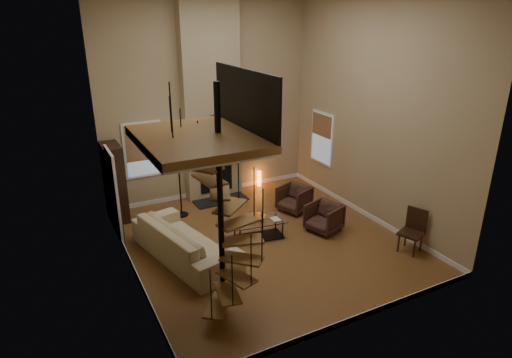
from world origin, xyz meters
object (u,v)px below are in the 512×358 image
hutch (115,184)px  floor_lamp (178,164)px  accent_lamp (259,178)px  armchair_far (326,217)px  coffee_table (259,227)px  side_chair (413,229)px  sofa (184,241)px  armchair_near (296,198)px

hutch → floor_lamp: hutch is taller
floor_lamp → accent_lamp: size_ratio=3.71×
armchair_far → accent_lamp: (-0.09, 3.30, -0.10)m
accent_lamp → coffee_table: bearing=-118.0°
accent_lamp → side_chair: size_ratio=0.46×
hutch → coffee_table: size_ratio=1.54×
hutch → floor_lamp: bearing=-21.3°
hutch → sofa: 2.84m
armchair_far → floor_lamp: size_ratio=0.44×
hutch → coffee_table: 3.83m
floor_lamp → sofa: bearing=-106.5°
coffee_table → hutch: bearing=136.3°
armchair_near → floor_lamp: 3.21m
hutch → side_chair: size_ratio=2.04×
sofa → coffee_table: (1.83, 0.03, -0.11)m
sofa → accent_lamp: sofa is taller
side_chair → accent_lamp: bearing=103.9°
armchair_near → coffee_table: bearing=-82.1°
hutch → sofa: hutch is taller
floor_lamp → side_chair: bearing=-45.6°
sofa → accent_lamp: (3.38, 2.95, -0.15)m
sofa → floor_lamp: (0.61, 2.05, 1.02)m
floor_lamp → hutch: bearing=158.7°
side_chair → floor_lamp: bearing=134.4°
armchair_far → accent_lamp: 3.30m
sofa → side_chair: 5.03m
sofa → coffee_table: bearing=-102.2°
armchair_near → armchair_far: bearing=-20.4°
armchair_near → accent_lamp: bearing=159.7°
hutch → armchair_near: bearing=-21.2°
floor_lamp → armchair_near: bearing=-21.2°
hutch → armchair_far: bearing=-34.4°
armchair_far → coffee_table: size_ratio=0.57×
sofa → accent_lamp: size_ratio=6.16×
sofa → floor_lamp: floor_lamp is taller
armchair_far → side_chair: side_chair is taller
hutch → side_chair: hutch is taller
coffee_table → side_chair: size_ratio=1.33×
armchair_far → coffee_table: 1.69m
hutch → side_chair: 7.23m
hutch → armchair_far: 5.33m
armchair_far → accent_lamp: bearing=163.1°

